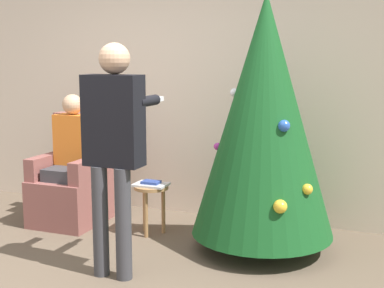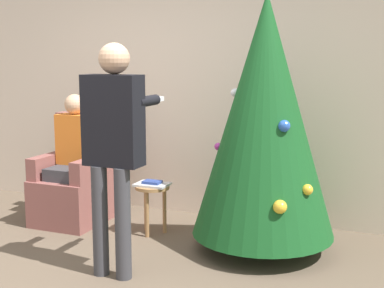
{
  "view_description": "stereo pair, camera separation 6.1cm",
  "coord_description": "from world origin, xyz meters",
  "views": [
    {
      "loc": [
        2.15,
        -2.92,
        1.65
      ],
      "look_at": [
        0.64,
        0.91,
        0.97
      ],
      "focal_mm": 50.0,
      "sensor_mm": 36.0,
      "label": 1
    },
    {
      "loc": [
        2.2,
        -2.9,
        1.65
      ],
      "look_at": [
        0.64,
        0.91,
        0.97
      ],
      "focal_mm": 50.0,
      "sensor_mm": 36.0,
      "label": 2
    }
  ],
  "objects": [
    {
      "name": "person_standing",
      "position": [
        0.19,
        0.48,
        1.06
      ],
      "size": [
        0.45,
        0.57,
        1.75
      ],
      "color": "#38383D",
      "rests_on": "ground_plane"
    },
    {
      "name": "wall_back",
      "position": [
        0.0,
        2.23,
        1.35
      ],
      "size": [
        8.0,
        0.06,
        2.7
      ],
      "color": "beige",
      "rests_on": "ground_plane"
    },
    {
      "name": "christmas_tree",
      "position": [
        1.09,
        1.4,
        1.16
      ],
      "size": [
        1.2,
        1.2,
        2.17
      ],
      "color": "brown",
      "rests_on": "ground_plane"
    },
    {
      "name": "person_seated",
      "position": [
        -0.87,
        1.45,
        0.71
      ],
      "size": [
        0.36,
        0.46,
        1.28
      ],
      "color": "#38383D",
      "rests_on": "ground_plane"
    },
    {
      "name": "armchair",
      "position": [
        -0.87,
        1.49,
        0.37
      ],
      "size": [
        0.62,
        0.67,
        1.07
      ],
      "color": "brown",
      "rests_on": "ground_plane"
    },
    {
      "name": "laptop",
      "position": [
        0.03,
        1.43,
        0.47
      ],
      "size": [
        0.31,
        0.23,
        0.02
      ],
      "color": "silver",
      "rests_on": "side_stool"
    },
    {
      "name": "side_stool",
      "position": [
        0.03,
        1.43,
        0.37
      ],
      "size": [
        0.32,
        0.32,
        0.46
      ],
      "color": "#A37547",
      "rests_on": "ground_plane"
    },
    {
      "name": "book",
      "position": [
        0.03,
        1.43,
        0.49
      ],
      "size": [
        0.16,
        0.12,
        0.02
      ],
      "color": "navy",
      "rests_on": "laptop"
    }
  ]
}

